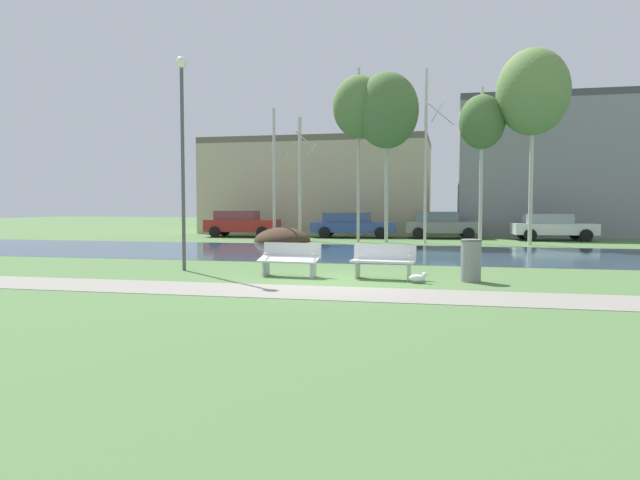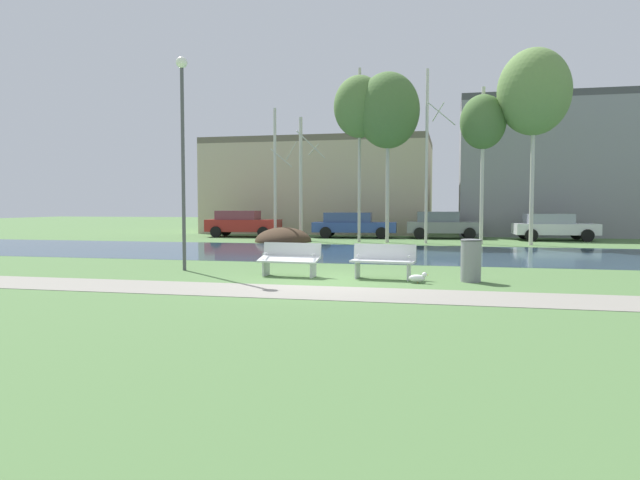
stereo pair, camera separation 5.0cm
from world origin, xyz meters
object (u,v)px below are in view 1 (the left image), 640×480
trash_bin (471,260)px  parked_hatch_third_grey (441,224)px  bench_left (290,258)px  seagull (418,278)px  bench_right (383,260)px  parked_sedan_second_blue (352,224)px  parked_van_nearest_red (241,223)px  streetlamp (182,131)px  parked_wagon_fourth_white (552,226)px

trash_bin → parked_hatch_third_grey: bearing=93.0°
bench_left → seagull: (3.35, -0.64, -0.34)m
bench_right → parked_sedan_second_blue: parked_sedan_second_blue is taller
bench_right → parked_sedan_second_blue: size_ratio=0.34×
seagull → parked_van_nearest_red: size_ratio=0.11×
trash_bin → parked_hatch_third_grey: parked_hatch_third_grey is taller
streetlamp → parked_hatch_third_grey: size_ratio=1.44×
streetlamp → parked_hatch_third_grey: streetlamp is taller
bench_left → parked_wagon_fourth_white: size_ratio=0.39×
trash_bin → streetlamp: (-7.89, 0.73, 3.41)m
bench_left → streetlamp: (-3.31, 0.67, 3.47)m
bench_right → bench_left: bearing=180.0°
parked_van_nearest_red → parked_wagon_fourth_white: 17.20m
seagull → parked_hatch_third_grey: size_ratio=0.11×
trash_bin → streetlamp: size_ratio=0.17×
bench_left → streetlamp: 4.84m
parked_sedan_second_blue → parked_hatch_third_grey: 5.01m
parked_van_nearest_red → seagull: bearing=-58.5°
parked_van_nearest_red → parked_hatch_third_grey: size_ratio=1.04×
trash_bin → parked_wagon_fourth_white: parked_wagon_fourth_white is taller
bench_right → parked_hatch_third_grey: (1.17, 18.61, 0.31)m
trash_bin → parked_sedan_second_blue: size_ratio=0.21×
trash_bin → parked_van_nearest_red: (-12.43, 17.67, 0.27)m
parked_wagon_fourth_white → bench_left: bearing=-117.6°
parked_wagon_fourth_white → streetlamp: bearing=-126.3°
parked_sedan_second_blue → parked_hatch_third_grey: size_ratio=1.16×
trash_bin → bench_right: bearing=178.4°
bench_left → parked_hatch_third_grey: size_ratio=0.39×
seagull → trash_bin: bearing=25.4°
bench_left → parked_sedan_second_blue: (-1.38, 18.20, 0.29)m
trash_bin → parked_van_nearest_red: 21.61m
seagull → parked_van_nearest_red: parked_van_nearest_red is taller
seagull → parked_van_nearest_red: bearing=121.5°
bench_right → parked_hatch_third_grey: size_ratio=0.39×
bench_right → parked_van_nearest_red: 20.41m
bench_right → seagull: (0.90, -0.64, -0.34)m
parked_wagon_fourth_white → seagull: bearing=-108.0°
bench_right → trash_bin: size_ratio=1.59×
parked_van_nearest_red → parked_hatch_third_grey: bearing=4.9°
bench_right → trash_bin: (2.14, -0.06, 0.06)m
bench_left → parked_van_nearest_red: parked_van_nearest_red is taller
parked_van_nearest_red → streetlamp: bearing=-75.0°
parked_van_nearest_red → parked_sedan_second_blue: (6.47, 0.59, -0.05)m
parked_sedan_second_blue → seagull: bearing=-75.9°
bench_left → bench_right: size_ratio=1.00×
bench_left → streetlamp: streetlamp is taller
bench_left → seagull: bench_left is taller
streetlamp → bench_left: bearing=-11.4°
bench_left → trash_bin: bearing=-0.7°
parked_hatch_third_grey → parked_van_nearest_red: bearing=-175.1°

